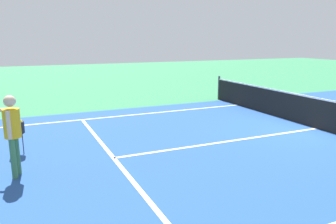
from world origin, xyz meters
name	(u,v)px	position (x,y,z in m)	size (l,w,h in m)	color
ground_plane	(316,129)	(0.00, 0.00, 0.00)	(60.00, 60.00, 0.00)	#337F51
court_surface_inbounds	(316,129)	(0.00, 0.00, 0.00)	(10.62, 24.40, 0.00)	#234C93
line_sideline_left	(96,118)	(-4.11, -5.95, 0.00)	(0.10, 11.89, 0.01)	white
line_service_near	(114,158)	(0.00, -6.40, 0.00)	(8.22, 0.10, 0.01)	white
line_center_service	(229,141)	(0.00, -3.20, 0.00)	(0.10, 6.40, 0.01)	white
net	(318,113)	(0.00, 0.00, 0.49)	(11.20, 0.09, 1.07)	#33383D
player_near	(11,127)	(0.21, -8.47, 1.03)	(0.76, 1.11, 1.65)	#3F7247
ball_hopper	(17,126)	(-1.29, -8.40, 0.68)	(0.34, 0.34, 0.87)	black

